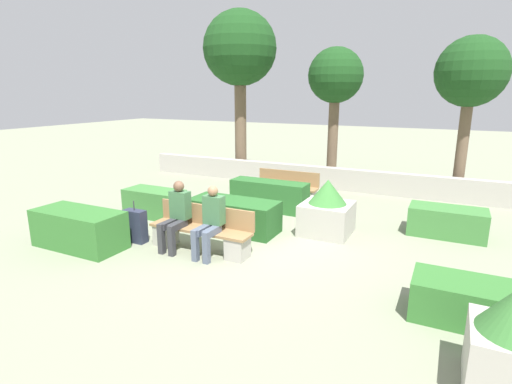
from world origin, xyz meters
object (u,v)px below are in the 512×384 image
at_px(bench_left_side, 286,190).
at_px(tree_center_right, 471,75).
at_px(suitcase, 135,226).
at_px(bench_front, 201,233).
at_px(planter_corner_right, 327,210).
at_px(tree_leftmost, 240,51).
at_px(person_seated_woman, 210,218).
at_px(tree_center_left, 335,79).
at_px(person_seated_man, 176,212).

xyz_separation_m(bench_left_side, tree_center_right, (4.29, 2.71, 3.13)).
relative_size(suitcase, tree_center_right, 0.19).
distance_m(bench_front, bench_left_side, 4.00).
bearing_deg(bench_left_side, suitcase, -116.06).
relative_size(bench_front, planter_corner_right, 1.76).
xyz_separation_m(tree_leftmost, tree_center_right, (7.20, -0.04, -0.92)).
xyz_separation_m(person_seated_woman, tree_center_right, (4.10, 6.85, 2.73)).
distance_m(person_seated_woman, tree_center_left, 7.97).
height_order(person_seated_woman, tree_center_left, tree_center_left).
distance_m(tree_leftmost, tree_center_right, 7.26).
bearing_deg(tree_leftmost, suitcase, -79.18).
relative_size(person_seated_man, tree_leftmost, 0.23).
height_order(bench_left_side, tree_leftmost, tree_leftmost).
bearing_deg(person_seated_woman, suitcase, -177.27).
height_order(person_seated_woman, suitcase, person_seated_woman).
bearing_deg(bench_front, person_seated_woman, -24.94).
xyz_separation_m(planter_corner_right, suitcase, (-3.35, -2.23, -0.19)).
height_order(bench_front, tree_center_right, tree_center_right).
distance_m(bench_front, tree_leftmost, 8.33).
bearing_deg(tree_leftmost, bench_left_side, -43.29).
height_order(bench_front, person_seated_man, person_seated_man).
bearing_deg(tree_leftmost, planter_corner_right, -45.31).
height_order(person_seated_man, tree_center_right, tree_center_right).
distance_m(bench_left_side, tree_center_right, 5.96).
distance_m(planter_corner_right, tree_center_right, 6.08).
relative_size(bench_front, bench_left_side, 1.17).
height_order(person_seated_woman, tree_leftmost, tree_leftmost).
bearing_deg(person_seated_man, tree_center_left, 83.00).
bearing_deg(planter_corner_right, suitcase, -146.34).
distance_m(bench_front, tree_center_right, 8.61).
relative_size(bench_left_side, tree_center_right, 0.40).
relative_size(person_seated_man, person_seated_woman, 1.01).
relative_size(bench_front, tree_leftmost, 0.37).
bearing_deg(tree_center_right, tree_leftmost, 179.71).
height_order(person_seated_woman, planter_corner_right, person_seated_woman).
bearing_deg(planter_corner_right, tree_center_left, 105.04).
xyz_separation_m(person_seated_man, suitcase, (-1.00, -0.09, -0.40)).
bearing_deg(person_seated_man, bench_left_side, 81.93).
distance_m(bench_front, person_seated_man, 0.62).
bearing_deg(bench_front, suitcase, -171.01).
xyz_separation_m(bench_front, planter_corner_right, (1.90, 2.00, 0.19)).
height_order(bench_front, tree_center_left, tree_center_left).
relative_size(person_seated_man, suitcase, 1.53).
xyz_separation_m(bench_left_side, person_seated_man, (-0.59, -4.14, 0.41)).
relative_size(bench_left_side, person_seated_man, 1.34).
distance_m(person_seated_man, tree_center_right, 8.83).
bearing_deg(tree_center_left, bench_front, -93.59).
height_order(suitcase, tree_leftmost, tree_leftmost).
xyz_separation_m(bench_left_side, planter_corner_right, (1.77, -1.99, 0.20)).
bearing_deg(tree_center_right, suitcase, -130.26).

